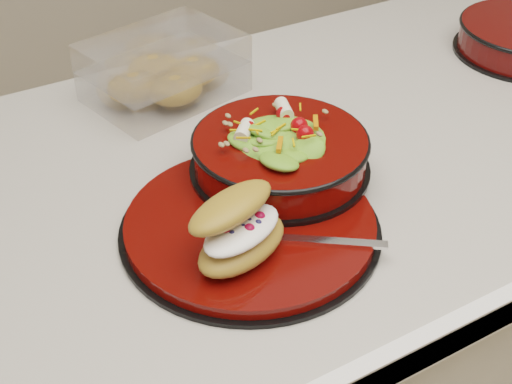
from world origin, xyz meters
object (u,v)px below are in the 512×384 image
croissant (239,228)px  fork (310,240)px  dinner_plate (251,225)px  pastry_box (164,71)px  salad_bowl (280,147)px  island_counter (317,343)px

croissant → fork: 0.09m
dinner_plate → pastry_box: 0.37m
dinner_plate → fork: 0.08m
salad_bowl → island_counter: bearing=23.1°
dinner_plate → croissant: 0.08m
dinner_plate → croissant: croissant is taller
dinner_plate → fork: fork is taller
croissant → pastry_box: same height
fork → croissant: bearing=109.8°
croissant → dinner_plate: bearing=27.9°
dinner_plate → salad_bowl: size_ratio=1.34×
salad_bowl → dinner_plate: bearing=-140.2°
dinner_plate → croissant: bearing=-132.1°
island_counter → dinner_plate: (-0.21, -0.12, 0.46)m
island_counter → fork: fork is taller
dinner_plate → croissant: (-0.04, -0.05, 0.05)m
fork → pastry_box: (0.01, 0.43, 0.02)m
dinner_plate → salad_bowl: salad_bowl is taller
island_counter → fork: size_ratio=8.57×
salad_bowl → fork: size_ratio=1.65×
island_counter → croissant: croissant is taller
croissant → pastry_box: (0.09, 0.41, -0.01)m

